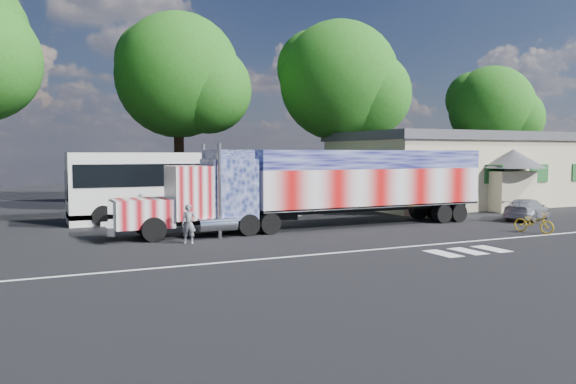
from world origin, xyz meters
name	(u,v)px	position (x,y,z in m)	size (l,w,h in m)	color
ground	(317,240)	(0.00, 0.00, 0.00)	(100.00, 100.00, 0.00)	black
lane_markings	(402,251)	(1.71, -3.77, 0.01)	(30.00, 2.67, 0.01)	silver
semi_truck	(327,185)	(2.42, 3.59, 2.16)	(19.64, 3.10, 4.19)	black
coach_bus	(189,185)	(-2.98, 10.01, 1.96)	(12.99, 3.02, 3.78)	silver
hall_building	(485,168)	(19.92, 10.86, 2.62)	(22.40, 12.80, 5.20)	beige
parked_car	(527,209)	(14.26, 1.70, 0.59)	(1.66, 4.08, 1.18)	#B7B9BD
woman	(189,224)	(-5.24, 1.50, 0.83)	(0.60, 0.40, 1.65)	slate
bicycle	(534,222)	(10.30, -2.28, 0.50)	(0.66, 1.89, 0.99)	gold
tree_n_mid	(180,76)	(-1.31, 18.38, 9.18)	(9.25, 8.81, 13.64)	black
tree_far_ne	(493,109)	(26.55, 16.87, 7.66)	(7.89, 7.51, 11.47)	black
tree_ne_a	(341,82)	(10.30, 15.78, 9.11)	(9.44, 8.99, 13.66)	black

